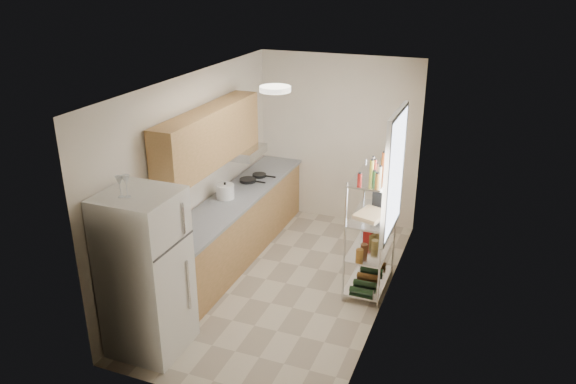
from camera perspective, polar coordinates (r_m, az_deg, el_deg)
name	(u,v)px	position (r m, az deg, el deg)	size (l,w,h in m)	color
room	(286,189)	(6.71, -0.25, 0.26)	(2.52, 4.42, 2.62)	beige
counter_run	(235,226)	(7.77, -5.38, -3.51)	(0.63, 3.51, 0.90)	#B8834E
upper_cabinets	(209,137)	(7.06, -7.98, 5.54)	(0.33, 2.20, 0.72)	#B8834E
range_hood	(242,151)	(7.84, -4.66, 4.14)	(0.50, 0.60, 0.12)	#B7BABC
window	(395,173)	(6.63, 10.78, 1.88)	(0.06, 1.00, 1.46)	white
bakers_rack	(373,207)	(6.78, 8.61, -1.52)	(0.45, 0.90, 1.73)	silver
ceiling_dome	(275,89)	(6.08, -1.32, 10.44)	(0.34, 0.34, 0.06)	white
refrigerator	(146,273)	(5.95, -14.24, -8.03)	(0.73, 0.73, 1.76)	silver
wine_glass_a	(120,187)	(5.49, -16.70, 0.51)	(0.07, 0.07, 0.21)	silver
wine_glass_b	(126,186)	(5.47, -16.09, 0.57)	(0.08, 0.08, 0.22)	silver
rice_cooker	(225,191)	(7.51, -6.39, 0.07)	(0.24, 0.24, 0.19)	white
frying_pan_large	(248,180)	(8.09, -4.10, 1.20)	(0.24, 0.24, 0.04)	black
frying_pan_small	(259,175)	(8.27, -2.94, 1.71)	(0.20, 0.20, 0.04)	black
cutting_board	(371,214)	(6.81, 8.47, -2.20)	(0.31, 0.40, 0.03)	tan
espresso_machine	(380,194)	(7.07, 9.28, -0.23)	(0.16, 0.23, 0.27)	black
storage_bag	(369,235)	(7.16, 8.22, -4.31)	(0.10, 0.14, 0.16)	maroon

